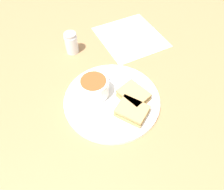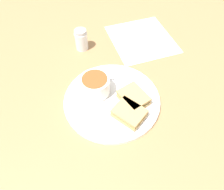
# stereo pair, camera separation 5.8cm
# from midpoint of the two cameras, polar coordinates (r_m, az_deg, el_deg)

# --- Properties ---
(ground_plane) EXTENTS (2.40, 2.40, 0.00)m
(ground_plane) POSITION_cam_midpoint_polar(r_m,az_deg,el_deg) (0.69, 2.39, -1.78)
(ground_plane) COLOR #9E754C
(plate) EXTENTS (0.30, 0.30, 0.02)m
(plate) POSITION_cam_midpoint_polar(r_m,az_deg,el_deg) (0.68, 2.42, -1.36)
(plate) COLOR white
(plate) RESTS_ON ground_plane
(soup_bowl) EXTENTS (0.09, 0.09, 0.06)m
(soup_bowl) POSITION_cam_midpoint_polar(r_m,az_deg,el_deg) (0.67, -2.00, 2.48)
(soup_bowl) COLOR white
(soup_bowl) RESTS_ON plate
(spoon) EXTENTS (0.11, 0.06, 0.01)m
(spoon) POSITION_cam_midpoint_polar(r_m,az_deg,el_deg) (0.72, -0.04, 3.91)
(spoon) COLOR silver
(spoon) RESTS_ON plate
(sandwich_half_near) EXTENTS (0.09, 0.10, 0.03)m
(sandwich_half_near) POSITION_cam_midpoint_polar(r_m,az_deg,el_deg) (0.63, 6.85, -5.05)
(sandwich_half_near) COLOR tan
(sandwich_half_near) RESTS_ON plate
(sandwich_half_far) EXTENTS (0.07, 0.09, 0.03)m
(sandwich_half_far) POSITION_cam_midpoint_polar(r_m,az_deg,el_deg) (0.67, 8.12, -0.77)
(sandwich_half_far) COLOR tan
(sandwich_half_far) RESTS_ON plate
(salt_shaker) EXTENTS (0.05, 0.05, 0.08)m
(salt_shaker) POSITION_cam_midpoint_polar(r_m,az_deg,el_deg) (0.84, -6.03, 14.08)
(salt_shaker) COLOR silver
(salt_shaker) RESTS_ON ground_plane
(menu_sheet) EXTENTS (0.30, 0.31, 0.00)m
(menu_sheet) POSITION_cam_midpoint_polar(r_m,az_deg,el_deg) (0.92, 9.62, 14.14)
(menu_sheet) COLOR white
(menu_sheet) RESTS_ON ground_plane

